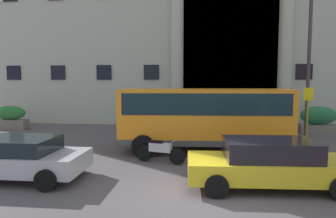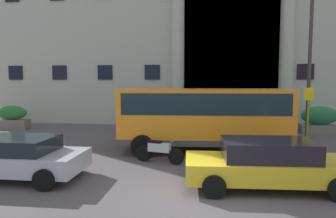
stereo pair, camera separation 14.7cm
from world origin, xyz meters
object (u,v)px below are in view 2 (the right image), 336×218
(hedge_planter_entrance_left, at_px, (320,120))
(motorcycle_near_kerb, at_px, (253,154))
(hedge_planter_entrance_right, at_px, (176,122))
(parked_coupe_end, at_px, (18,157))
(scooter_by_planter, at_px, (158,151))
(parked_compact_extra, at_px, (267,163))
(lamppost_plaza_centre, at_px, (310,51))
(bus_stop_sign, at_px, (308,110))
(hedge_planter_east, at_px, (264,123))
(orange_minibus, at_px, (204,114))
(hedge_planter_far_west, at_px, (12,118))

(hedge_planter_entrance_left, distance_m, motorcycle_near_kerb, 9.13)
(hedge_planter_entrance_right, height_order, parked_coupe_end, hedge_planter_entrance_right)
(motorcycle_near_kerb, bearing_deg, scooter_by_planter, -174.84)
(parked_compact_extra, distance_m, scooter_by_planter, 4.12)
(lamppost_plaza_centre, bearing_deg, hedge_planter_entrance_right, 169.35)
(scooter_by_planter, bearing_deg, bus_stop_sign, 46.64)
(hedge_planter_entrance_right, bearing_deg, hedge_planter_east, 3.90)
(bus_stop_sign, xyz_separation_m, hedge_planter_east, (-1.40, 3.09, -1.10))
(motorcycle_near_kerb, bearing_deg, orange_minibus, 135.77)
(scooter_by_planter, bearing_deg, hedge_planter_east, 69.39)
(parked_compact_extra, distance_m, motorcycle_near_kerb, 2.10)
(orange_minibus, distance_m, hedge_planter_east, 6.17)
(hedge_planter_entrance_right, distance_m, hedge_planter_entrance_left, 8.38)
(bus_stop_sign, height_order, parked_compact_extra, bus_stop_sign)
(hedge_planter_entrance_left, bearing_deg, parked_compact_extra, -117.15)
(hedge_planter_east, distance_m, motorcycle_near_kerb, 7.42)
(parked_coupe_end, bearing_deg, motorcycle_near_kerb, 15.95)
(orange_minibus, bearing_deg, parked_compact_extra, -70.19)
(orange_minibus, bearing_deg, parked_coupe_end, -145.59)
(hedge_planter_east, bearing_deg, hedge_planter_entrance_right, -176.10)
(hedge_planter_east, relative_size, motorcycle_near_kerb, 1.02)
(parked_coupe_end, bearing_deg, lamppost_plaza_centre, 34.75)
(parked_coupe_end, height_order, lamppost_plaza_centre, lamppost_plaza_centre)
(hedge_planter_far_west, distance_m, parked_compact_extra, 16.56)
(orange_minibus, bearing_deg, hedge_planter_far_west, 155.80)
(orange_minibus, height_order, hedge_planter_entrance_left, orange_minibus)
(bus_stop_sign, relative_size, hedge_planter_east, 1.29)
(parked_coupe_end, height_order, parked_compact_extra, parked_compact_extra)
(bus_stop_sign, height_order, motorcycle_near_kerb, bus_stop_sign)
(bus_stop_sign, bearing_deg, hedge_planter_east, 114.42)
(bus_stop_sign, height_order, hedge_planter_entrance_right, bus_stop_sign)
(lamppost_plaza_centre, bearing_deg, scooter_by_planter, -142.51)
(parked_coupe_end, bearing_deg, hedge_planter_entrance_right, 65.31)
(hedge_planter_east, distance_m, hedge_planter_entrance_right, 5.10)
(hedge_planter_entrance_right, distance_m, parked_compact_extra, 9.55)
(orange_minibus, bearing_deg, hedge_planter_east, 52.15)
(orange_minibus, distance_m, bus_stop_sign, 5.26)
(hedge_planter_entrance_right, xyz_separation_m, motorcycle_near_kerb, (3.32, -6.85, -0.19))
(hedge_planter_east, relative_size, hedge_planter_entrance_left, 0.96)
(bus_stop_sign, height_order, scooter_by_planter, bus_stop_sign)
(bus_stop_sign, xyz_separation_m, parked_compact_extra, (-3.12, -6.19, -0.97))
(hedge_planter_entrance_left, height_order, hedge_planter_far_west, hedge_planter_entrance_left)
(hedge_planter_east, bearing_deg, hedge_planter_entrance_left, 7.21)
(hedge_planter_entrance_left, height_order, motorcycle_near_kerb, hedge_planter_entrance_left)
(orange_minibus, xyz_separation_m, scooter_by_planter, (-1.66, -2.06, -1.16))
(hedge_planter_entrance_left, xyz_separation_m, motorcycle_near_kerb, (-5.03, -7.61, -0.30))
(hedge_planter_east, bearing_deg, parked_coupe_end, -134.76)
(motorcycle_near_kerb, bearing_deg, parked_compact_extra, -80.69)
(hedge_planter_entrance_left, bearing_deg, bus_stop_sign, -117.84)
(bus_stop_sign, relative_size, hedge_planter_far_west, 1.31)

